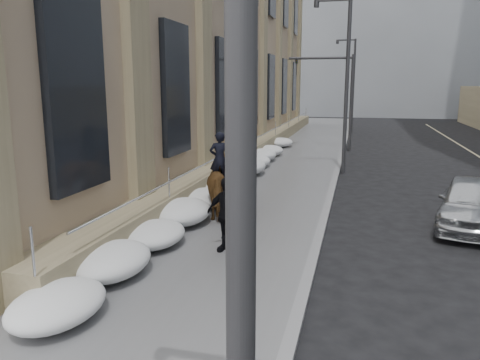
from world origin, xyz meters
name	(u,v)px	position (x,y,z in m)	size (l,w,h in m)	color
ground	(176,288)	(0.00, 0.00, 0.00)	(140.00, 140.00, 0.00)	black
sidewalk	(267,186)	(0.00, 10.00, 0.06)	(5.00, 80.00, 0.12)	#58585B
curb	(332,190)	(2.62, 10.00, 0.06)	(0.24, 80.00, 0.12)	slate
limestone_building	(215,5)	(-5.26, 19.96, 8.90)	(6.10, 44.00, 18.00)	tan
bg_building_mid	(368,10)	(4.00, 60.00, 14.00)	(30.00, 12.00, 28.00)	slate
bg_building_far	(304,49)	(-6.00, 72.00, 10.00)	(24.00, 12.00, 20.00)	gray
streetlight_near	(212,5)	(2.74, -6.00, 4.58)	(1.71, 0.24, 8.00)	#2D2D30
streetlight_mid	(344,75)	(2.74, 14.00, 4.58)	(1.71, 0.24, 8.00)	#2D2D30
streetlight_far	(352,80)	(2.74, 34.00, 4.58)	(1.71, 0.24, 8.00)	#2D2D30
traffic_signal	(337,87)	(2.07, 22.00, 4.00)	(4.10, 0.22, 6.00)	#2D2D30
snow_bank	(221,184)	(-1.42, 8.11, 0.47)	(1.70, 18.10, 0.76)	silver
mounted_horse_left	(223,183)	(-0.51, 5.25, 1.14)	(1.73, 2.44, 2.61)	#492F16
mounted_horse_right	(242,179)	(0.04, 5.48, 1.25)	(2.21, 2.33, 2.69)	#452913
pedestrian	(227,214)	(0.51, 2.09, 1.05)	(1.10, 0.46, 1.87)	black
car_silver	(472,203)	(6.88, 6.10, 0.76)	(1.78, 4.43, 1.51)	#A4A7AC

